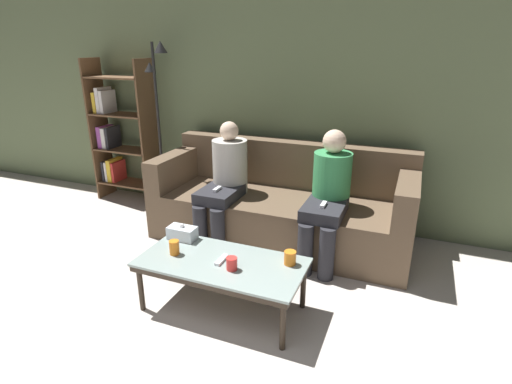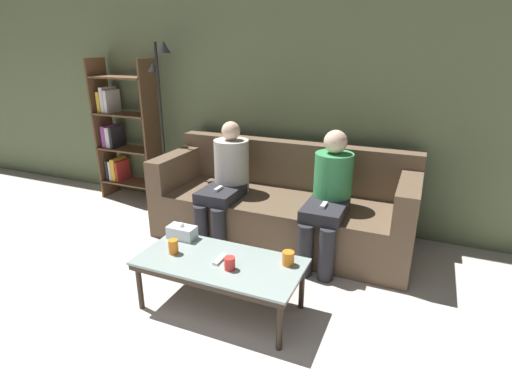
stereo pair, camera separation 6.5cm
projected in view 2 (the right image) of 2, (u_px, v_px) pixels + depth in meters
wall_back at (303, 99)px, 4.02m from camera, size 12.00×0.06×2.60m
couch at (283, 206)px, 3.90m from camera, size 2.44×0.92×0.91m
coffee_table at (220, 265)px, 2.81m from camera, size 1.17×0.57×0.39m
cup_near_left at (173, 247)px, 2.88m from camera, size 0.07×0.07×0.11m
cup_near_right at (230, 263)px, 2.67m from camera, size 0.07×0.07×0.09m
cup_far_center at (288, 258)px, 2.73m from camera, size 0.08×0.08×0.10m
tissue_box at (182, 232)px, 3.11m from camera, size 0.22×0.12×0.13m
game_remote at (220, 259)px, 2.79m from camera, size 0.04×0.15×0.02m
bookshelf at (122, 134)px, 4.81m from camera, size 0.76×0.32×1.68m
standing_lamp at (162, 111)px, 4.30m from camera, size 0.31×0.26×1.86m
seated_person_left_end at (226, 179)px, 3.79m from camera, size 0.34×0.70×1.15m
seated_person_mid_left at (329, 193)px, 3.42m from camera, size 0.33×0.71×1.14m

